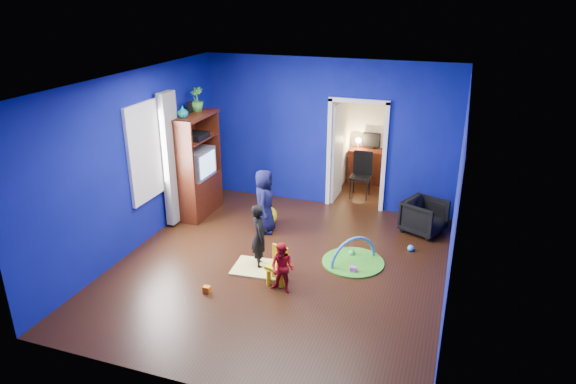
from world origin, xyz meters
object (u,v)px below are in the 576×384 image
(toddler_red, at_px, (282,268))
(tv_armoire, at_px, (195,165))
(crt_tv, at_px, (197,163))
(vase, at_px, (183,112))
(child_black, at_px, (259,236))
(kid_chair, at_px, (277,268))
(hopper_ball, at_px, (267,216))
(play_mat, at_px, (353,262))
(child_navy, at_px, (264,201))
(folding_chair, at_px, (361,176))
(study_desk, at_px, (369,166))
(armchair, at_px, (424,217))

(toddler_red, distance_m, tv_armoire, 3.33)
(crt_tv, bearing_deg, vase, -97.59)
(child_black, xyz_separation_m, kid_chair, (0.43, -0.38, -0.27))
(hopper_ball, height_order, play_mat, hopper_ball)
(child_navy, bearing_deg, folding_chair, -43.73)
(play_mat, bearing_deg, tv_armoire, 163.65)
(tv_armoire, bearing_deg, study_desk, 44.70)
(toddler_red, distance_m, kid_chair, 0.28)
(armchair, height_order, crt_tv, crt_tv)
(hopper_ball, bearing_deg, child_navy, -78.69)
(toddler_red, bearing_deg, vase, 150.41)
(child_black, height_order, tv_armoire, tv_armoire)
(child_black, distance_m, crt_tv, 2.48)
(armchair, height_order, child_black, child_black)
(vase, xyz_separation_m, kid_chair, (2.35, -1.61, -1.81))
(vase, height_order, play_mat, vase)
(crt_tv, relative_size, hopper_ball, 1.88)
(child_navy, relative_size, kid_chair, 2.34)
(kid_chair, bearing_deg, folding_chair, 99.28)
(kid_chair, distance_m, folding_chair, 3.77)
(toddler_red, height_order, study_desk, toddler_red)
(child_navy, distance_m, vase, 2.14)
(child_navy, xyz_separation_m, vase, (-1.54, 0.05, 1.48))
(toddler_red, bearing_deg, kid_chair, 133.14)
(crt_tv, bearing_deg, hopper_ball, -4.06)
(hopper_ball, bearing_deg, study_desk, 65.30)
(armchair, distance_m, hopper_ball, 2.82)
(crt_tv, height_order, study_desk, crt_tv)
(toddler_red, relative_size, folding_chair, 0.83)
(hopper_ball, xyz_separation_m, folding_chair, (1.33, 1.93, 0.27))
(child_navy, relative_size, folding_chair, 1.27)
(play_mat, height_order, folding_chair, folding_chair)
(vase, xyz_separation_m, study_desk, (2.82, 3.09, -1.69))
(study_desk, bearing_deg, armchair, -57.85)
(vase, bearing_deg, child_black, -32.70)
(child_navy, relative_size, study_desk, 1.33)
(crt_tv, relative_size, study_desk, 0.80)
(armchair, height_order, tv_armoire, tv_armoire)
(toddler_red, height_order, folding_chair, folding_chair)
(crt_tv, height_order, play_mat, crt_tv)
(study_desk, bearing_deg, tv_armoire, -135.30)
(child_navy, height_order, toddler_red, child_navy)
(folding_chair, bearing_deg, study_desk, 90.00)
(child_black, bearing_deg, kid_chair, -160.83)
(kid_chair, bearing_deg, toddler_red, -36.72)
(child_navy, distance_m, toddler_red, 2.01)
(armchair, distance_m, kid_chair, 3.09)
(child_black, bearing_deg, play_mat, -97.37)
(hopper_ball, bearing_deg, toddler_red, -63.20)
(folding_chair, bearing_deg, tv_armoire, -147.01)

